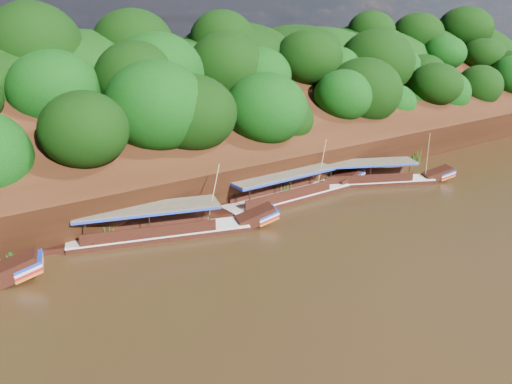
{
  "coord_description": "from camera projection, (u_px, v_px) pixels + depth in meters",
  "views": [
    {
      "loc": [
        -24.09,
        -22.04,
        14.47
      ],
      "look_at": [
        -2.79,
        7.0,
        1.97
      ],
      "focal_mm": 35.0,
      "sensor_mm": 36.0,
      "label": 1
    }
  ],
  "objects": [
    {
      "name": "ground",
      "position": [
        347.0,
        237.0,
        35.0
      ],
      "size": [
        160.0,
        160.0,
        0.0
      ],
      "primitive_type": "plane",
      "color": "black",
      "rests_on": "ground"
    },
    {
      "name": "riverbank",
      "position": [
        188.0,
        148.0,
        51.69
      ],
      "size": [
        120.0,
        30.06,
        19.4
      ],
      "color": "black",
      "rests_on": "ground"
    },
    {
      "name": "boat_0",
      "position": [
        381.0,
        178.0,
        46.27
      ],
      "size": [
        12.78,
        7.68,
        5.28
      ],
      "rotation": [
        0.0,
        0.0,
        -0.47
      ],
      "color": "black",
      "rests_on": "ground"
    },
    {
      "name": "boat_1",
      "position": [
        295.0,
        192.0,
        42.4
      ],
      "size": [
        14.64,
        2.63,
        5.42
      ],
      "rotation": [
        0.0,
        0.0,
        0.0
      ],
      "color": "black",
      "rests_on": "ground"
    },
    {
      "name": "boat_2",
      "position": [
        171.0,
        229.0,
        35.06
      ],
      "size": [
        14.68,
        6.54,
        5.4
      ],
      "rotation": [
        0.0,
        0.0,
        -0.33
      ],
      "color": "black",
      "rests_on": "ground"
    },
    {
      "name": "reeds",
      "position": [
        234.0,
        197.0,
        40.25
      ],
      "size": [
        49.81,
        2.1,
        2.06
      ],
      "color": "#195A16",
      "rests_on": "ground"
    }
  ]
}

